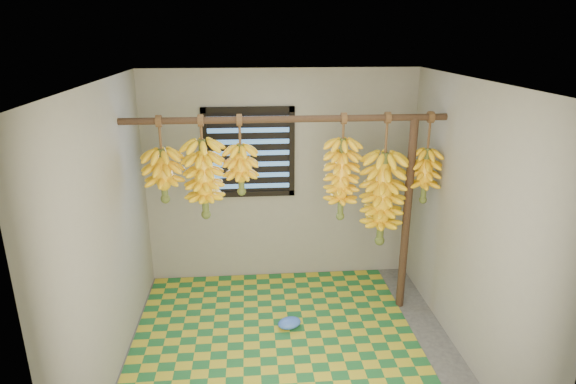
{
  "coord_description": "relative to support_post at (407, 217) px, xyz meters",
  "views": [
    {
      "loc": [
        -0.35,
        -3.64,
        2.76
      ],
      "look_at": [
        0.0,
        0.55,
        1.35
      ],
      "focal_mm": 30.0,
      "sensor_mm": 36.0,
      "label": 1
    }
  ],
  "objects": [
    {
      "name": "window",
      "position": [
        -1.55,
        0.78,
        0.5
      ],
      "size": [
        1.0,
        0.04,
        1.0
      ],
      "color": "black",
      "rests_on": "wall_back"
    },
    {
      "name": "banana_bunch_f",
      "position": [
        0.15,
        0.0,
        0.43
      ],
      "size": [
        0.29,
        0.29,
        0.89
      ],
      "color": "brown",
      "rests_on": "hanging_pole"
    },
    {
      "name": "banana_bunch_c",
      "position": [
        -1.63,
        0.0,
        0.54
      ],
      "size": [
        0.3,
        0.3,
        0.75
      ],
      "color": "brown",
      "rests_on": "hanging_pole"
    },
    {
      "name": "banana_bunch_d",
      "position": [
        -0.67,
        0.0,
        0.41
      ],
      "size": [
        0.33,
        0.33,
        1.04
      ],
      "color": "brown",
      "rests_on": "hanging_pole"
    },
    {
      "name": "hanging_pole",
      "position": [
        -1.2,
        0.0,
        1.0
      ],
      "size": [
        3.0,
        0.06,
        0.06
      ],
      "primitive_type": "cylinder",
      "rotation": [
        0.0,
        1.57,
        0.0
      ],
      "color": "#482E1E",
      "rests_on": "wall_left"
    },
    {
      "name": "banana_bunch_b",
      "position": [
        -1.98,
        -0.0,
        0.45
      ],
      "size": [
        0.35,
        0.35,
        0.97
      ],
      "color": "brown",
      "rests_on": "hanging_pole"
    },
    {
      "name": "support_post",
      "position": [
        0.0,
        0.0,
        0.0
      ],
      "size": [
        0.08,
        0.08,
        2.0
      ],
      "primitive_type": "cylinder",
      "color": "#482E1E",
      "rests_on": "floor"
    },
    {
      "name": "wall_left",
      "position": [
        -2.71,
        -0.7,
        0.2
      ],
      "size": [
        0.01,
        3.0,
        2.4
      ],
      "primitive_type": "cube",
      "color": "gray",
      "rests_on": "floor"
    },
    {
      "name": "floor",
      "position": [
        -1.2,
        -0.7,
        -1.0
      ],
      "size": [
        3.0,
        3.0,
        0.01
      ],
      "primitive_type": "cube",
      "color": "#444444",
      "rests_on": "ground"
    },
    {
      "name": "ceiling",
      "position": [
        -1.2,
        -0.7,
        1.4
      ],
      "size": [
        3.0,
        3.0,
        0.01
      ],
      "primitive_type": "cube",
      "color": "silver",
      "rests_on": "wall_back"
    },
    {
      "name": "plastic_bag",
      "position": [
        -1.2,
        -0.32,
        -0.94
      ],
      "size": [
        0.28,
        0.25,
        0.1
      ],
      "primitive_type": "ellipsoid",
      "rotation": [
        0.0,
        0.0,
        0.37
      ],
      "color": "blue",
      "rests_on": "woven_mat"
    },
    {
      "name": "banana_bunch_a",
      "position": [
        -2.34,
        -0.0,
        0.5
      ],
      "size": [
        0.34,
        0.34,
        0.8
      ],
      "color": "brown",
      "rests_on": "hanging_pole"
    },
    {
      "name": "banana_bunch_e",
      "position": [
        -0.26,
        0.0,
        0.2
      ],
      "size": [
        0.41,
        0.41,
        1.31
      ],
      "color": "brown",
      "rests_on": "hanging_pole"
    },
    {
      "name": "wall_right",
      "position": [
        0.3,
        -0.7,
        0.2
      ],
      "size": [
        0.01,
        3.0,
        2.4
      ],
      "primitive_type": "cube",
      "color": "gray",
      "rests_on": "floor"
    },
    {
      "name": "wall_back",
      "position": [
        -1.2,
        0.8,
        0.2
      ],
      "size": [
        3.0,
        0.01,
        2.4
      ],
      "primitive_type": "cube",
      "color": "gray",
      "rests_on": "floor"
    },
    {
      "name": "woven_mat",
      "position": [
        -1.35,
        -0.28,
        -0.99
      ],
      "size": [
        2.66,
        2.13,
        0.01
      ],
      "primitive_type": "cube",
      "rotation": [
        0.0,
        0.0,
        0.0
      ],
      "color": "#1C5F2C",
      "rests_on": "floor"
    }
  ]
}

